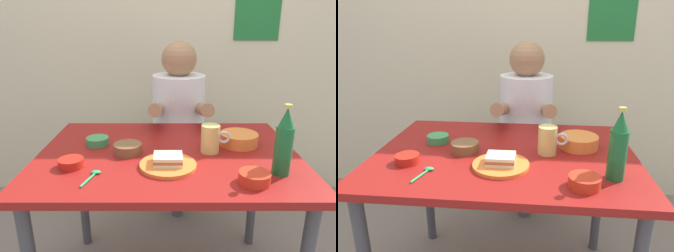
# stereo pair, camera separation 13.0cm
# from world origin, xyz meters

# --- Properties ---
(wall_back) EXTENTS (4.40, 0.09, 2.60)m
(wall_back) POSITION_xyz_m (0.00, 1.05, 1.30)
(wall_back) COLOR beige
(wall_back) RESTS_ON ground
(dining_table) EXTENTS (1.10, 0.80, 0.74)m
(dining_table) POSITION_xyz_m (0.00, 0.00, 0.65)
(dining_table) COLOR maroon
(dining_table) RESTS_ON ground
(stool) EXTENTS (0.34, 0.34, 0.45)m
(stool) POSITION_xyz_m (0.07, 0.63, 0.35)
(stool) COLOR #4C4C51
(stool) RESTS_ON ground
(person_seated) EXTENTS (0.33, 0.56, 0.72)m
(person_seated) POSITION_xyz_m (0.07, 0.62, 0.77)
(person_seated) COLOR white
(person_seated) RESTS_ON stool
(plate_orange) EXTENTS (0.22, 0.22, 0.01)m
(plate_orange) POSITION_xyz_m (0.00, -0.15, 0.75)
(plate_orange) COLOR orange
(plate_orange) RESTS_ON dining_table
(sandwich) EXTENTS (0.11, 0.09, 0.04)m
(sandwich) POSITION_xyz_m (0.00, -0.15, 0.77)
(sandwich) COLOR beige
(sandwich) RESTS_ON plate_orange
(beer_mug) EXTENTS (0.13, 0.08, 0.12)m
(beer_mug) POSITION_xyz_m (0.18, -0.00, 0.80)
(beer_mug) COLOR #D1BC66
(beer_mug) RESTS_ON dining_table
(beer_bottle) EXTENTS (0.06, 0.06, 0.26)m
(beer_bottle) POSITION_xyz_m (0.41, -0.20, 0.86)
(beer_bottle) COLOR #19602D
(beer_bottle) RESTS_ON dining_table
(dip_bowl_green) EXTENTS (0.10, 0.10, 0.03)m
(dip_bowl_green) POSITION_xyz_m (-0.32, 0.08, 0.76)
(dip_bowl_green) COLOR #388C4C
(dip_bowl_green) RESTS_ON dining_table
(sambal_bowl_red) EXTENTS (0.10, 0.10, 0.03)m
(sambal_bowl_red) POSITION_xyz_m (-0.37, -0.15, 0.76)
(sambal_bowl_red) COLOR #B21E14
(sambal_bowl_red) RESTS_ON dining_table
(sauce_bowl_chili) EXTENTS (0.11, 0.11, 0.04)m
(sauce_bowl_chili) POSITION_xyz_m (0.30, -0.28, 0.76)
(sauce_bowl_chili) COLOR red
(sauce_bowl_chili) RESTS_ON dining_table
(condiment_bowl_brown) EXTENTS (0.12, 0.12, 0.04)m
(condiment_bowl_brown) POSITION_xyz_m (-0.17, -0.01, 0.76)
(condiment_bowl_brown) COLOR brown
(condiment_bowl_brown) RESTS_ON dining_table
(soup_bowl_orange) EXTENTS (0.17, 0.17, 0.05)m
(soup_bowl_orange) POSITION_xyz_m (0.32, 0.08, 0.77)
(soup_bowl_orange) COLOR orange
(soup_bowl_orange) RESTS_ON dining_table
(spoon) EXTENTS (0.05, 0.12, 0.01)m
(spoon) POSITION_xyz_m (-0.27, -0.23, 0.75)
(spoon) COLOR #26A559
(spoon) RESTS_ON dining_table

